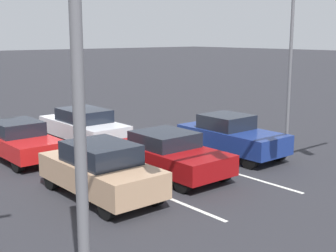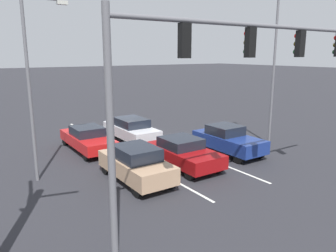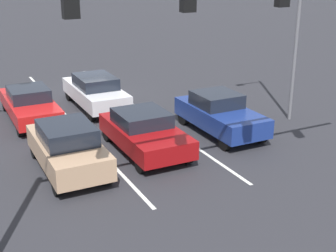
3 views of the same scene
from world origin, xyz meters
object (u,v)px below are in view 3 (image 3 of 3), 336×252
car_tan_rightlane_front (68,147)px  car_red_rightlane_second (30,104)px  traffic_signal_gantry (160,21)px  car_silver_midlane_second (95,91)px  car_navy_leftlane_front (220,114)px  car_maroon_midlane_front (144,132)px

car_tan_rightlane_front → car_red_rightlane_second: size_ratio=0.88×
car_tan_rightlane_front → traffic_signal_gantry: 6.44m
car_tan_rightlane_front → car_silver_midlane_second: size_ratio=0.90×
car_navy_leftlane_front → car_silver_midlane_second: car_navy_leftlane_front is taller
car_red_rightlane_second → car_maroon_midlane_front: bearing=119.1°
car_tan_rightlane_front → traffic_signal_gantry: (-1.13, 4.54, 4.43)m
car_maroon_midlane_front → traffic_signal_gantry: bearing=70.6°
car_tan_rightlane_front → car_silver_midlane_second: car_tan_rightlane_front is taller
car_maroon_midlane_front → car_tan_rightlane_front: (2.87, 0.40, 0.08)m
car_navy_leftlane_front → car_tan_rightlane_front: (6.25, 0.76, 0.01)m
car_navy_leftlane_front → traffic_signal_gantry: (5.12, 5.30, 4.44)m
car_navy_leftlane_front → traffic_signal_gantry: 8.61m
car_tan_rightlane_front → car_navy_leftlane_front: bearing=-173.1°
car_silver_midlane_second → car_navy_leftlane_front: bearing=121.9°
car_navy_leftlane_front → car_maroon_midlane_front: bearing=6.1°
car_red_rightlane_second → car_silver_midlane_second: bearing=-173.0°
car_tan_rightlane_front → car_red_rightlane_second: (0.09, -5.70, -0.09)m
car_navy_leftlane_front → car_tan_rightlane_front: bearing=6.9°
car_silver_midlane_second → traffic_signal_gantry: traffic_signal_gantry is taller
car_red_rightlane_second → traffic_signal_gantry: bearing=96.8°
car_navy_leftlane_front → car_tan_rightlane_front: 6.30m
car_silver_midlane_second → car_red_rightlane_second: (3.04, 0.37, -0.08)m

